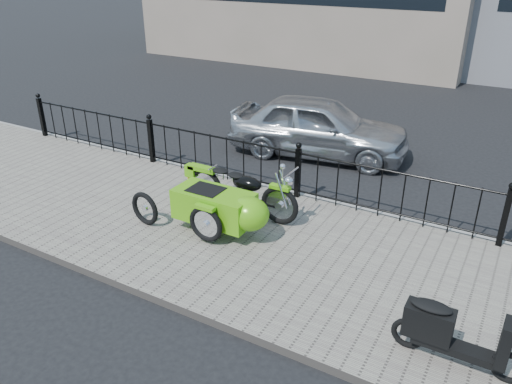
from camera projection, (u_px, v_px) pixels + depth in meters
The scene contains 8 objects.
ground at pixel (263, 232), 8.43m from camera, with size 120.00×120.00×0.00m, color black.
sidewalk at pixel (248, 242), 8.01m from camera, with size 30.00×3.80×0.12m, color slate.
curb at pixel (300, 196), 9.53m from camera, with size 30.00×0.10×0.12m, color gray.
iron_fence at pixel (298, 174), 9.20m from camera, with size 14.11×0.11×1.08m.
motorcycle_sidecar at pixel (228, 204), 8.05m from camera, with size 2.28×1.48×0.98m.
scooter at pixel (450, 333), 5.45m from camera, with size 1.46×0.43×0.99m.
spare_tire at pixel (145, 209), 8.31m from camera, with size 0.59×0.59×0.08m, color black.
sedan_car at pixel (319, 127), 11.37m from camera, with size 1.63×4.05×1.38m, color #B4B6BB.
Camera 1 is at (3.53, -6.41, 4.25)m, focal length 35.00 mm.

